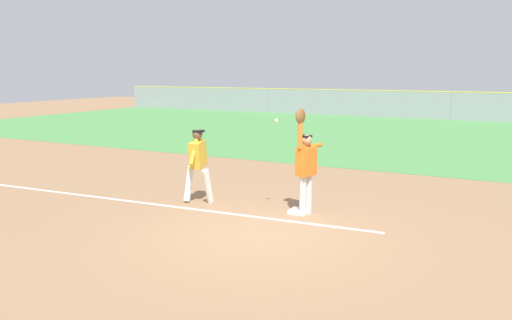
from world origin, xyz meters
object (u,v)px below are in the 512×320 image
object	(u,v)px
fielder	(306,163)
parked_car_tan	(505,107)
parked_car_white	(327,102)
first_base	(299,211)
runner	(198,161)
baseball	(276,121)
parked_car_red	(412,104)

from	to	relation	value
fielder	parked_car_tan	size ratio (longest dim) A/B	0.51
fielder	parked_car_white	xyz separation A→B (m)	(-9.80, 28.33, -0.45)
first_base	fielder	world-z (taller)	fielder
first_base	fielder	xyz separation A→B (m)	(0.14, -0.02, 1.08)
runner	baseball	distance (m)	2.25
runner	parked_car_white	size ratio (longest dim) A/B	0.38
first_base	baseball	bearing A→B (deg)	-146.00
runner	parked_car_white	distance (m)	29.47
first_base	parked_car_red	bearing A→B (deg)	96.56
fielder	runner	distance (m)	2.58
first_base	fielder	distance (m)	1.09
baseball	runner	bearing A→B (deg)	179.41
fielder	parked_car_white	world-z (taller)	fielder
baseball	parked_car_tan	size ratio (longest dim) A/B	0.02
runner	fielder	bearing A→B (deg)	-4.39
fielder	runner	world-z (taller)	fielder
runner	parked_car_red	xyz separation A→B (m)	(-0.83, 28.59, -0.32)
parked_car_white	parked_car_tan	size ratio (longest dim) A/B	1.01
first_base	parked_car_tan	bearing A→B (deg)	84.18
parked_car_white	parked_car_tan	bearing A→B (deg)	0.93
first_base	parked_car_white	distance (m)	29.92
first_base	fielder	size ratio (longest dim) A/B	0.17
baseball	first_base	bearing A→B (deg)	34.00
first_base	parked_car_white	xyz separation A→B (m)	(-9.65, 28.31, 0.63)
runner	parked_car_tan	xyz separation A→B (m)	(5.28, 28.22, -0.32)
parked_car_red	baseball	bearing A→B (deg)	-84.62
baseball	parked_car_white	size ratio (longest dim) A/B	0.02
baseball	parked_car_tan	distance (m)	28.46
runner	parked_car_tan	size ratio (longest dim) A/B	0.39
runner	parked_car_tan	world-z (taller)	runner
first_base	parked_car_red	world-z (taller)	parked_car_red
runner	baseball	size ratio (longest dim) A/B	23.24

